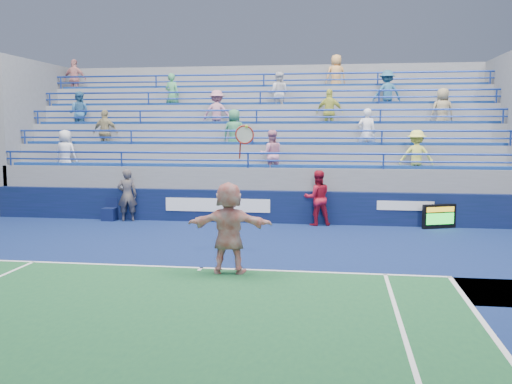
% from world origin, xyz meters
% --- Properties ---
extents(ground, '(120.00, 120.00, 0.00)m').
position_xyz_m(ground, '(0.00, 0.00, 0.00)').
color(ground, '#333538').
extents(sponsor_wall, '(18.00, 0.32, 1.10)m').
position_xyz_m(sponsor_wall, '(0.00, 6.50, 0.55)').
color(sponsor_wall, '#091733').
rests_on(sponsor_wall, ground).
extents(bleacher_stand, '(18.00, 5.60, 6.13)m').
position_xyz_m(bleacher_stand, '(-0.00, 10.27, 1.55)').
color(bleacher_stand, slate).
rests_on(bleacher_stand, ground).
extents(serve_speed_board, '(1.10, 0.56, 0.79)m').
position_xyz_m(serve_speed_board, '(6.23, 6.17, 0.40)').
color(serve_speed_board, black).
rests_on(serve_speed_board, ground).
extents(judge_chair, '(0.47, 0.47, 0.80)m').
position_xyz_m(judge_chair, '(-4.76, 6.17, 0.26)').
color(judge_chair, '#0C153D').
rests_on(judge_chair, ground).
extents(tennis_player, '(1.92, 0.71, 3.26)m').
position_xyz_m(tennis_player, '(0.71, -0.30, 1.02)').
color(tennis_player, white).
rests_on(tennis_player, ground).
extents(line_judge, '(0.76, 0.61, 1.81)m').
position_xyz_m(line_judge, '(-4.10, 6.13, 0.90)').
color(line_judge, '#131B35').
rests_on(line_judge, ground).
extents(ball_girl, '(1.03, 0.90, 1.82)m').
position_xyz_m(ball_girl, '(2.38, 6.24, 0.91)').
color(ball_girl, '#A41227').
rests_on(ball_girl, ground).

